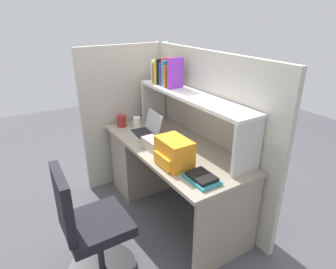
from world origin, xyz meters
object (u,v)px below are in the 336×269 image
Objects in this scene: backpack at (174,153)px; tissue_box at (153,144)px; snack_canister at (122,121)px; office_chair at (90,233)px; paper_cup at (137,122)px; computer_mouse at (164,140)px; laptop at (147,129)px.

backpack reaches higher than tissue_box.
backpack is 1.00m from snack_canister.
office_chair reaches higher than tissue_box.
backpack reaches higher than paper_cup.
paper_cup is 0.88× the size of snack_canister.
paper_cup is 1.31m from office_chair.
snack_canister is 1.31m from office_chair.
office_chair reaches higher than computer_mouse.
laptop is 1.16m from office_chair.
computer_mouse is at bearing 16.75° from snack_canister.
snack_canister is at bearing -158.56° from laptop.
paper_cup is 0.49× the size of tissue_box.
office_chair is (0.92, -0.85, -0.39)m from paper_cup.
office_chair is at bearing -35.08° from snack_canister.
paper_cup is at bearing -40.01° from office_chair.
laptop is 0.68m from backpack.
office_chair reaches higher than paper_cup.
office_chair is (0.36, -0.73, -0.39)m from tissue_box.
snack_canister is (-0.10, -0.13, 0.01)m from paper_cup.
computer_mouse is at bearing 10.07° from laptop.
tissue_box is at bearing -20.08° from laptop.
backpack is at bearing -85.34° from office_chair.
tissue_box is 1.79× the size of snack_canister.
snack_canister is at bearing 177.93° from tissue_box.
paper_cup is (-0.47, -0.04, 0.04)m from computer_mouse.
tissue_box is at bearing 0.68° from snack_canister.
laptop is at bearing 0.06° from paper_cup.
laptop reaches higher than snack_canister.
snack_canister is at bearing -137.53° from computer_mouse.
office_chair is (0.03, -0.73, -0.44)m from backpack.
laptop is at bearing 157.17° from tissue_box.
computer_mouse is (-0.42, 0.16, -0.09)m from backpack.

